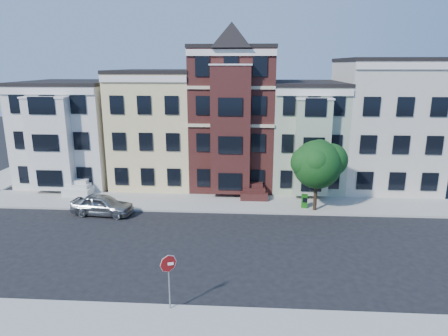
# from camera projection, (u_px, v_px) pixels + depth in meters

# --- Properties ---
(ground) EXTENTS (120.00, 120.00, 0.00)m
(ground) POSITION_uv_depth(u_px,v_px,m) (223.00, 250.00, 23.91)
(ground) COLOR black
(far_sidewalk) EXTENTS (60.00, 4.00, 0.15)m
(far_sidewalk) POSITION_uv_depth(u_px,v_px,m) (229.00, 203.00, 31.62)
(far_sidewalk) COLOR #9E9B93
(far_sidewalk) RESTS_ON ground
(near_sidewalk) EXTENTS (60.00, 4.00, 0.15)m
(near_sidewalk) POSITION_uv_depth(u_px,v_px,m) (209.00, 336.00, 16.17)
(near_sidewalk) COLOR #9E9B93
(near_sidewalk) RESTS_ON ground
(house_white) EXTENTS (8.00, 9.00, 9.00)m
(house_white) POSITION_uv_depth(u_px,v_px,m) (75.00, 133.00, 37.70)
(house_white) COLOR silver
(house_white) RESTS_ON ground
(house_yellow) EXTENTS (7.00, 9.00, 10.00)m
(house_yellow) POSITION_uv_depth(u_px,v_px,m) (158.00, 128.00, 37.09)
(house_yellow) COLOR beige
(house_yellow) RESTS_ON ground
(house_brown) EXTENTS (7.00, 9.00, 12.00)m
(house_brown) POSITION_uv_depth(u_px,v_px,m) (233.00, 118.00, 36.41)
(house_brown) COLOR #3B1816
(house_brown) RESTS_ON ground
(house_green) EXTENTS (6.00, 9.00, 9.00)m
(house_green) POSITION_uv_depth(u_px,v_px,m) (304.00, 135.00, 36.38)
(house_green) COLOR #9AAA8E
(house_green) RESTS_ON ground
(house_cream) EXTENTS (8.00, 9.00, 11.00)m
(house_cream) POSITION_uv_depth(u_px,v_px,m) (384.00, 125.00, 35.70)
(house_cream) COLOR beige
(house_cream) RESTS_ON ground
(street_tree) EXTENTS (6.70, 6.70, 6.57)m
(street_tree) POSITION_uv_depth(u_px,v_px,m) (317.00, 168.00, 29.20)
(street_tree) COLOR #154F16
(street_tree) RESTS_ON far_sidewalk
(parked_car) EXTENTS (4.69, 2.31, 1.54)m
(parked_car) POSITION_uv_depth(u_px,v_px,m) (102.00, 205.00, 29.31)
(parked_car) COLOR gray
(parked_car) RESTS_ON ground
(newspaper_box) EXTENTS (0.51, 0.47, 1.02)m
(newspaper_box) POSITION_uv_depth(u_px,v_px,m) (304.00, 201.00, 30.42)
(newspaper_box) COLOR #185F13
(newspaper_box) RESTS_ON far_sidewalk
(fire_hydrant) EXTENTS (0.23, 0.23, 0.63)m
(fire_hydrant) POSITION_uv_depth(u_px,v_px,m) (107.00, 204.00, 30.45)
(fire_hydrant) COLOR white
(fire_hydrant) RESTS_ON far_sidewalk
(stop_sign) EXTENTS (0.81, 0.34, 2.96)m
(stop_sign) POSITION_uv_depth(u_px,v_px,m) (169.00, 279.00, 17.54)
(stop_sign) COLOR #A81010
(stop_sign) RESTS_ON near_sidewalk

